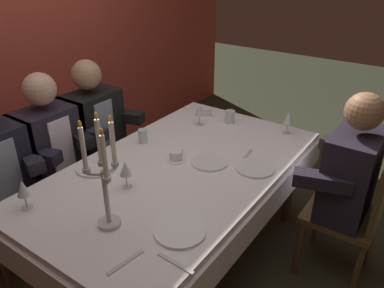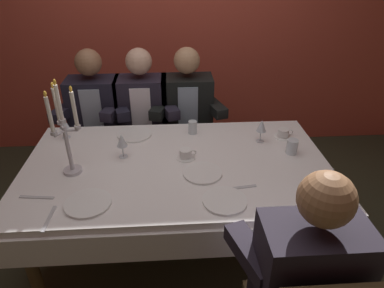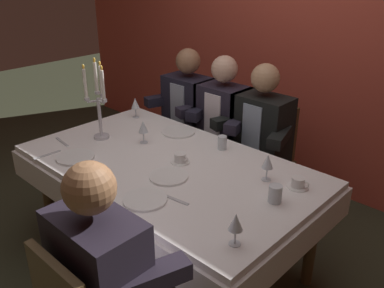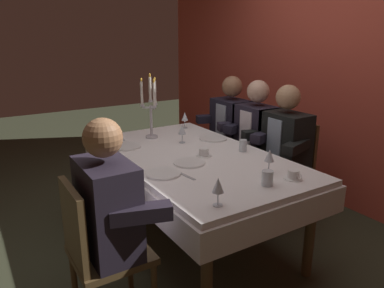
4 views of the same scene
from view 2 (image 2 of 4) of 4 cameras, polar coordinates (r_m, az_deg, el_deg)
name	(u,v)px [view 2 (image 2 of 4)]	position (r m, az deg, el deg)	size (l,w,h in m)	color
ground_plane	(179,248)	(2.63, -2.16, -16.86)	(12.00, 12.00, 0.00)	#323624
back_wall	(171,15)	(3.51, -3.56, 20.55)	(6.00, 0.12, 2.70)	#BE4635
dining_table	(177,179)	(2.22, -2.46, -5.77)	(1.94, 1.14, 0.74)	white
candelabra	(65,134)	(2.06, -20.31, 1.61)	(0.15, 0.17, 0.58)	silver
dinner_plate_0	(202,173)	(2.05, 1.75, -4.84)	(0.23, 0.23, 0.01)	white
dinner_plate_1	(225,201)	(1.85, 5.45, -9.34)	(0.24, 0.24, 0.01)	white
dinner_plate_2	(88,203)	(1.90, -16.91, -9.38)	(0.25, 0.25, 0.01)	white
dinner_plate_3	(134,134)	(2.50, -9.55, 1.64)	(0.25, 0.25, 0.01)	white
wine_glass_0	(64,123)	(2.54, -20.55, 3.31)	(0.07, 0.07, 0.16)	silver
wine_glass_1	(122,141)	(2.20, -11.60, 0.51)	(0.07, 0.07, 0.16)	silver
wine_glass_2	(332,176)	(1.98, 22.21, -4.91)	(0.07, 0.07, 0.16)	silver
wine_glass_3	(262,127)	(2.38, 11.47, 2.86)	(0.07, 0.07, 0.16)	silver
water_tumbler_0	(292,147)	(2.32, 16.28, -0.41)	(0.07, 0.07, 0.10)	silver
water_tumbler_1	(193,127)	(2.47, 0.10, 2.79)	(0.06, 0.06, 0.10)	silver
coffee_cup_0	(283,134)	(2.52, 14.93, 1.68)	(0.13, 0.12, 0.06)	white
coffee_cup_1	(186,154)	(2.19, -1.04, -1.70)	(0.13, 0.12, 0.06)	white
knife_0	(49,219)	(1.88, -22.68, -11.38)	(0.19, 0.02, 0.01)	#B7B7BC
fork_1	(242,187)	(1.96, 8.28, -7.13)	(0.17, 0.02, 0.01)	#B7B7BC
knife_2	(37,197)	(2.05, -24.39, -8.07)	(0.19, 0.02, 0.01)	#B7B7BC
seated_diner_0	(96,109)	(3.00, -15.73, 5.61)	(0.63, 0.48, 1.24)	brown
seated_diner_1	(142,108)	(2.95, -8.24, 5.97)	(0.63, 0.48, 1.24)	brown
seated_diner_2	(187,107)	(2.94, -0.82, 6.23)	(0.63, 0.48, 1.24)	brown
seated_diner_3	(308,277)	(1.59, 18.71, -20.13)	(0.63, 0.48, 1.24)	brown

